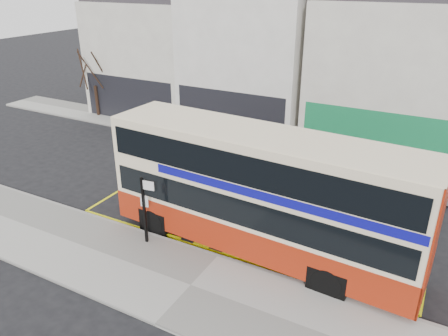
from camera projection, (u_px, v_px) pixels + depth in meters
The scene contains 13 objects.
ground at pixel (223, 253), 16.68m from camera, with size 120.00×120.00×0.00m, color black.
pavement at pixel (191, 287), 14.80m from camera, with size 40.00×4.00×0.15m, color #A19F98.
kerb at pixel (218, 257), 16.35m from camera, with size 40.00×0.15×0.15m, color gray.
far_pavement at pixel (312, 155), 25.49m from camera, with size 50.00×3.00×0.15m, color #A19F98.
road_markings at pixel (241, 233), 17.96m from camera, with size 14.00×3.40×0.01m, color #F9F40D, non-canonical shape.
terrace_far_left at pixel (159, 46), 32.58m from camera, with size 8.00×8.01×10.80m.
terrace_left at pixel (257, 47), 28.92m from camera, with size 8.00×8.01×11.80m.
terrace_green_shop at pixel (400, 63), 25.14m from camera, with size 9.00×8.01×11.30m.
double_decker_bus at pixel (262, 192), 15.91m from camera, with size 12.01×3.41×4.74m.
bus_stop_post at pixel (145, 204), 16.46m from camera, with size 0.70×0.14×2.78m.
car_silver at pixel (165, 133), 26.96m from camera, with size 1.74×4.34×1.48m, color silver.
car_grey at pixel (258, 153), 24.14m from camera, with size 1.49×4.28×1.41m, color #454A4E.
street_tree_left at pixel (92, 58), 30.77m from camera, with size 2.91×2.91×6.29m.
Camera 1 is at (6.61, -12.21, 9.81)m, focal length 35.00 mm.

